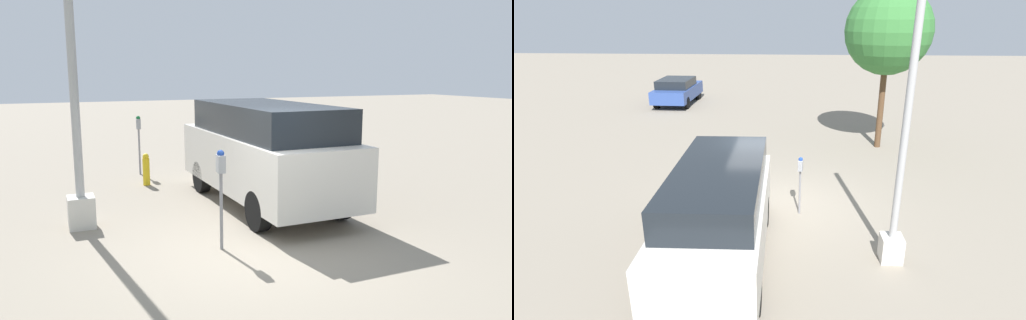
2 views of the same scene
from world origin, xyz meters
TOP-DOWN VIEW (x-y plane):
  - ground_plane at (0.00, 0.00)m, footprint 80.00×80.00m
  - parking_meter_near at (0.24, 0.44)m, footprint 0.21×0.13m
  - parking_meter_far at (6.35, 0.54)m, footprint 0.21×0.13m
  - lamp_post at (2.19, 2.29)m, footprint 0.44×0.44m
  - parked_van at (2.33, -1.20)m, footprint 4.92×1.90m
  - fire_hydrant at (5.03, 0.63)m, footprint 0.16×0.16m

SIDE VIEW (x-z plane):
  - ground_plane at x=0.00m, z-range 0.00..0.00m
  - fire_hydrant at x=5.03m, z-range 0.00..0.76m
  - parked_van at x=2.33m, z-range 0.09..2.13m
  - parking_meter_near at x=0.24m, z-range 0.36..1.88m
  - parking_meter_far at x=6.35m, z-range 0.36..1.89m
  - lamp_post at x=2.19m, z-range -1.07..4.06m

